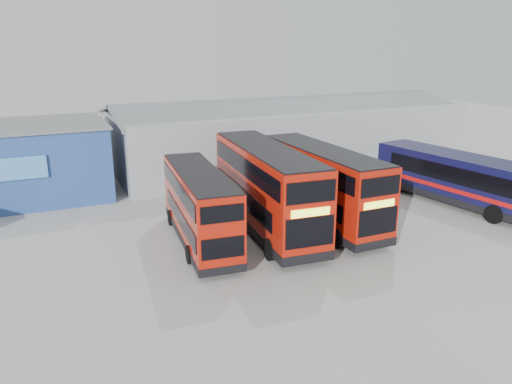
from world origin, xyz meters
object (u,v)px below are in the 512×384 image
object	(u,v)px
double_decker_left	(200,208)
double_decker_centre	(267,190)
double_decker_right	(322,186)
single_decker_blue	(460,181)
office_block	(14,162)
maintenance_shed	(285,133)

from	to	relation	value
double_decker_left	double_decker_centre	xyz separation A→B (m)	(4.09, 0.31, 0.42)
double_decker_centre	double_decker_right	world-z (taller)	double_decker_centre
double_decker_right	single_decker_blue	distance (m)	10.26
office_block	maintenance_shed	size ratio (longest dim) A/B	0.40
office_block	double_decker_centre	world-z (taller)	office_block
double_decker_centre	single_decker_blue	bearing A→B (deg)	0.59
double_decker_left	maintenance_shed	bearing A→B (deg)	-124.94
maintenance_shed	double_decker_centre	bearing A→B (deg)	-121.10
double_decker_centre	double_decker_left	bearing A→B (deg)	-170.77
double_decker_centre	single_decker_blue	size ratio (longest dim) A/B	0.93
double_decker_right	double_decker_left	bearing A→B (deg)	-179.45
single_decker_blue	double_decker_left	bearing A→B (deg)	-10.57
office_block	single_decker_blue	world-z (taller)	office_block
maintenance_shed	single_decker_blue	size ratio (longest dim) A/B	2.43
maintenance_shed	double_decker_centre	world-z (taller)	maintenance_shed
office_block	double_decker_right	size ratio (longest dim) A/B	1.14
double_decker_left	double_decker_centre	distance (m)	4.12
office_block	single_decker_blue	xyz separation A→B (m)	(26.80, -13.80, -0.92)
double_decker_centre	single_decker_blue	world-z (taller)	double_decker_centre
maintenance_shed	double_decker_centre	distance (m)	17.25
maintenance_shed	single_decker_blue	world-z (taller)	maintenance_shed
double_decker_right	maintenance_shed	bearing A→B (deg)	69.99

